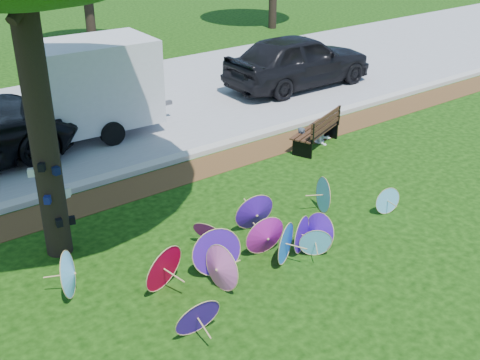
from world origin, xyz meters
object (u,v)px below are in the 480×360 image
Objects in this scene: cargo_trailer at (93,83)px; park_bench at (315,130)px; dark_pickup at (299,60)px; person_left at (303,128)px; person_right at (324,122)px; parasol_pile at (242,244)px.

park_bench is at bearing -43.06° from cargo_trailer.
dark_pickup is 1.66× the size of cargo_trailer.
person_right reaches higher than person_left.
cargo_trailer reaches higher than person_left.
dark_pickup is at bearing 41.28° from person_left.
dark_pickup reaches higher than park_bench.
parasol_pile is 1.31× the size of dark_pickup.
person_right is (4.87, 3.05, 0.16)m from parasol_pile.
cargo_trailer is 1.81× the size of park_bench.
park_bench is at bearing 143.75° from dark_pickup.
person_right is (0.70, 0.00, 0.00)m from person_left.
cargo_trailer is 5.81m from person_right.
parasol_pile is 6.13× the size of person_left.
parasol_pile is at bearing 133.95° from dark_pickup.
person_left is at bearing 175.19° from person_right.
cargo_trailer reaches higher than parasol_pile.
person_left is 1.00× the size of person_right.
park_bench is 1.56× the size of person_right.
parasol_pile is at bearing -151.52° from person_left.
person_left is (4.17, 3.05, 0.16)m from parasol_pile.
parasol_pile is 5.17m from person_left.
parasol_pile is at bearing -152.82° from person_right.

